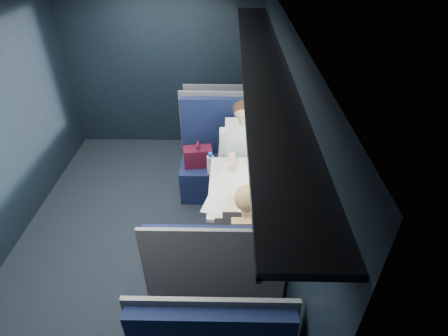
{
  "coord_description": "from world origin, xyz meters",
  "views": [
    {
      "loc": [
        0.95,
        -2.77,
        2.93
      ],
      "look_at": [
        0.9,
        0.0,
        0.95
      ],
      "focal_mm": 28.0,
      "sensor_mm": 36.0,
      "label": 1
    }
  ],
  "objects_px": {
    "seat_bay_near": "(220,162)",
    "woman": "(246,238)",
    "bottle_small": "(257,156)",
    "man": "(242,150)",
    "laptop": "(269,181)",
    "table": "(237,191)",
    "seat_row_front": "(223,127)",
    "seat_bay_far": "(216,278)",
    "cup": "(255,158)"
  },
  "relations": [
    {
      "from": "seat_bay_near",
      "to": "woman",
      "type": "bearing_deg",
      "value": -80.54
    },
    {
      "from": "woman",
      "to": "bottle_small",
      "type": "relative_size",
      "value": 6.48
    },
    {
      "from": "man",
      "to": "laptop",
      "type": "distance_m",
      "value": 0.76
    },
    {
      "from": "man",
      "to": "bottle_small",
      "type": "relative_size",
      "value": 6.48
    },
    {
      "from": "table",
      "to": "laptop",
      "type": "height_order",
      "value": "laptop"
    },
    {
      "from": "seat_bay_near",
      "to": "seat_row_front",
      "type": "xyz_separation_m",
      "value": [
        0.01,
        0.93,
        -0.01
      ]
    },
    {
      "from": "table",
      "to": "seat_bay_far",
      "type": "distance_m",
      "value": 0.93
    },
    {
      "from": "seat_row_front",
      "to": "man",
      "type": "relative_size",
      "value": 0.88
    },
    {
      "from": "seat_row_front",
      "to": "man",
      "type": "xyz_separation_m",
      "value": [
        0.25,
        -1.1,
        0.31
      ]
    },
    {
      "from": "laptop",
      "to": "bottle_small",
      "type": "xyz_separation_m",
      "value": [
        -0.09,
        0.4,
        0.03
      ]
    },
    {
      "from": "woman",
      "to": "cup",
      "type": "height_order",
      "value": "woman"
    },
    {
      "from": "seat_bay_far",
      "to": "man",
      "type": "relative_size",
      "value": 0.95
    },
    {
      "from": "seat_bay_near",
      "to": "woman",
      "type": "height_order",
      "value": "woman"
    },
    {
      "from": "man",
      "to": "woman",
      "type": "relative_size",
      "value": 1.0
    },
    {
      "from": "seat_bay_near",
      "to": "cup",
      "type": "distance_m",
      "value": 0.68
    },
    {
      "from": "bottle_small",
      "to": "woman",
      "type": "bearing_deg",
      "value": -98.03
    },
    {
      "from": "woman",
      "to": "cup",
      "type": "distance_m",
      "value": 1.16
    },
    {
      "from": "man",
      "to": "cup",
      "type": "height_order",
      "value": "man"
    },
    {
      "from": "table",
      "to": "seat_row_front",
      "type": "height_order",
      "value": "seat_row_front"
    },
    {
      "from": "seat_bay_far",
      "to": "woman",
      "type": "height_order",
      "value": "woman"
    },
    {
      "from": "man",
      "to": "seat_bay_near",
      "type": "bearing_deg",
      "value": 147.08
    },
    {
      "from": "table",
      "to": "cup",
      "type": "height_order",
      "value": "cup"
    },
    {
      "from": "cup",
      "to": "woman",
      "type": "bearing_deg",
      "value": -96.51
    },
    {
      "from": "seat_bay_near",
      "to": "seat_row_front",
      "type": "height_order",
      "value": "seat_bay_near"
    },
    {
      "from": "laptop",
      "to": "woman",
      "type": "bearing_deg",
      "value": -109.63
    },
    {
      "from": "man",
      "to": "seat_row_front",
      "type": "bearing_deg",
      "value": 102.83
    },
    {
      "from": "man",
      "to": "bottle_small",
      "type": "height_order",
      "value": "man"
    },
    {
      "from": "seat_row_front",
      "to": "woman",
      "type": "xyz_separation_m",
      "value": [
        0.25,
        -2.5,
        0.32
      ]
    },
    {
      "from": "seat_row_front",
      "to": "man",
      "type": "distance_m",
      "value": 1.17
    },
    {
      "from": "table",
      "to": "woman",
      "type": "distance_m",
      "value": 0.71
    },
    {
      "from": "woman",
      "to": "bottle_small",
      "type": "distance_m",
      "value": 1.11
    },
    {
      "from": "table",
      "to": "bottle_small",
      "type": "xyz_separation_m",
      "value": [
        0.22,
        0.39,
        0.17
      ]
    },
    {
      "from": "cup",
      "to": "seat_bay_near",
      "type": "bearing_deg",
      "value": 132.56
    },
    {
      "from": "table",
      "to": "seat_bay_far",
      "type": "xyz_separation_m",
      "value": [
        -0.18,
        -0.87,
        -0.25
      ]
    },
    {
      "from": "seat_bay_near",
      "to": "cup",
      "type": "height_order",
      "value": "seat_bay_near"
    },
    {
      "from": "seat_row_front",
      "to": "woman",
      "type": "height_order",
      "value": "woman"
    },
    {
      "from": "man",
      "to": "woman",
      "type": "bearing_deg",
      "value": -90.0
    },
    {
      "from": "seat_bay_near",
      "to": "man",
      "type": "bearing_deg",
      "value": -32.92
    },
    {
      "from": "table",
      "to": "seat_bay_near",
      "type": "distance_m",
      "value": 0.92
    },
    {
      "from": "seat_bay_far",
      "to": "cup",
      "type": "bearing_deg",
      "value": 73.84
    },
    {
      "from": "table",
      "to": "cup",
      "type": "distance_m",
      "value": 0.5
    },
    {
      "from": "table",
      "to": "woman",
      "type": "xyz_separation_m",
      "value": [
        0.07,
        -0.71,
        0.06
      ]
    },
    {
      "from": "table",
      "to": "seat_bay_near",
      "type": "bearing_deg",
      "value": 102.66
    },
    {
      "from": "seat_bay_far",
      "to": "bottle_small",
      "type": "distance_m",
      "value": 1.39
    },
    {
      "from": "seat_bay_near",
      "to": "seat_bay_far",
      "type": "relative_size",
      "value": 1.0
    },
    {
      "from": "table",
      "to": "bottle_small",
      "type": "bearing_deg",
      "value": 60.32
    },
    {
      "from": "seat_bay_far",
      "to": "laptop",
      "type": "height_order",
      "value": "seat_bay_far"
    },
    {
      "from": "seat_row_front",
      "to": "seat_bay_far",
      "type": "bearing_deg",
      "value": -90.0
    },
    {
      "from": "cup",
      "to": "seat_bay_far",
      "type": "bearing_deg",
      "value": -106.16
    },
    {
      "from": "man",
      "to": "laptop",
      "type": "height_order",
      "value": "man"
    }
  ]
}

